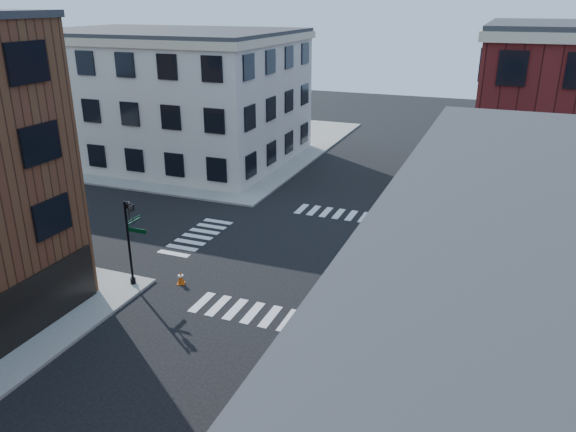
% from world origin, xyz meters
% --- Properties ---
extents(ground, '(120.00, 120.00, 0.00)m').
position_xyz_m(ground, '(0.00, 0.00, 0.00)').
color(ground, black).
rests_on(ground, ground).
extents(sidewalk_nw, '(30.00, 30.00, 0.15)m').
position_xyz_m(sidewalk_nw, '(-21.00, 21.00, 0.07)').
color(sidewalk_nw, gray).
rests_on(sidewalk_nw, ground).
extents(building_nw, '(22.00, 16.00, 11.00)m').
position_xyz_m(building_nw, '(-19.00, 16.00, 5.50)').
color(building_nw, beige).
rests_on(building_nw, ground).
extents(tree_near, '(2.69, 2.69, 4.49)m').
position_xyz_m(tree_near, '(7.56, 9.98, 3.16)').
color(tree_near, black).
rests_on(tree_near, ground).
extents(tree_far, '(2.43, 2.43, 4.07)m').
position_xyz_m(tree_far, '(7.56, 15.98, 2.87)').
color(tree_far, black).
rests_on(tree_far, ground).
extents(signal_pole, '(1.29, 1.24, 4.60)m').
position_xyz_m(signal_pole, '(-6.72, -6.68, 2.86)').
color(signal_pole, black).
rests_on(signal_pole, ground).
extents(box_truck, '(7.71, 2.47, 3.47)m').
position_xyz_m(box_truck, '(12.86, -1.80, 1.80)').
color(box_truck, white).
rests_on(box_truck, ground).
extents(traffic_cone, '(0.49, 0.49, 0.71)m').
position_xyz_m(traffic_cone, '(-4.66, -5.70, 0.34)').
color(traffic_cone, '#CF4E09').
rests_on(traffic_cone, ground).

